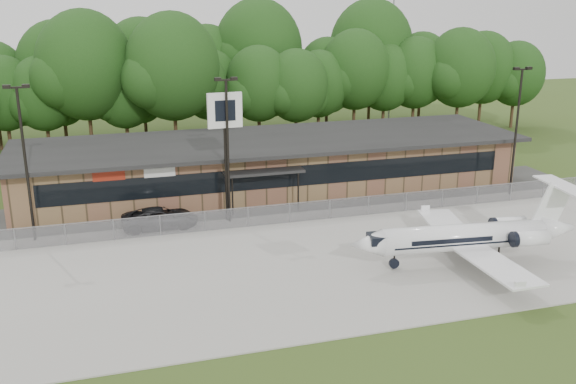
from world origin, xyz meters
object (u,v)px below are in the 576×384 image
object	(u,v)px
suv	(160,218)
terminal	(270,163)
business_jet	(471,238)
pole_sign	(225,124)

from	to	relation	value
suv	terminal	bearing A→B (deg)	-54.50
business_jet	suv	distance (m)	20.67
business_jet	suv	bearing A→B (deg)	151.66
business_jet	suv	xyz separation A→B (m)	(-17.07, 11.62, -0.99)
terminal	pole_sign	bearing A→B (deg)	-125.39
suv	business_jet	bearing A→B (deg)	-125.05
terminal	business_jet	size ratio (longest dim) A/B	2.88
pole_sign	terminal	bearing A→B (deg)	51.41
business_jet	suv	size ratio (longest dim) A/B	2.74
terminal	business_jet	distance (m)	20.20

